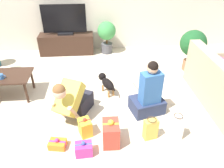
{
  "coord_description": "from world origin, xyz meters",
  "views": [
    {
      "loc": [
        0.15,
        -3.04,
        2.38
      ],
      "look_at": [
        0.41,
        0.01,
        0.45
      ],
      "focal_mm": 35.0,
      "sensor_mm": 36.0,
      "label": 1
    }
  ],
  "objects_px": {
    "coffee_table": "(0,78)",
    "gift_box_a": "(111,133)",
    "person_kneeling": "(73,100)",
    "gift_bag_a": "(176,127)",
    "mug": "(1,77)",
    "gift_bag_b": "(151,129)",
    "potted_plant_corner_right": "(193,45)",
    "dog": "(106,82)",
    "gift_box_d": "(85,127)",
    "person_sitting": "(149,95)",
    "potted_plant_back_right": "(107,34)",
    "tv_console": "(67,44)",
    "gift_box_c": "(84,149)",
    "tv": "(64,21)",
    "gift_box_b": "(58,144)"
  },
  "relations": [
    {
      "from": "person_kneeling",
      "to": "gift_box_c",
      "type": "distance_m",
      "value": 0.83
    },
    {
      "from": "tv_console",
      "to": "gift_box_b",
      "type": "relative_size",
      "value": 5.29
    },
    {
      "from": "gift_bag_a",
      "to": "mug",
      "type": "distance_m",
      "value": 2.99
    },
    {
      "from": "potted_plant_corner_right",
      "to": "mug",
      "type": "height_order",
      "value": "potted_plant_corner_right"
    },
    {
      "from": "coffee_table",
      "to": "tv_console",
      "type": "distance_m",
      "value": 2.13
    },
    {
      "from": "coffee_table",
      "to": "gift_box_b",
      "type": "relative_size",
      "value": 4.19
    },
    {
      "from": "person_kneeling",
      "to": "gift_bag_a",
      "type": "xyz_separation_m",
      "value": [
        1.49,
        -0.58,
        -0.15
      ]
    },
    {
      "from": "gift_box_a",
      "to": "gift_box_d",
      "type": "height_order",
      "value": "gift_box_a"
    },
    {
      "from": "gift_bag_a",
      "to": "potted_plant_back_right",
      "type": "bearing_deg",
      "value": 104.24
    },
    {
      "from": "gift_box_c",
      "to": "dog",
      "type": "bearing_deg",
      "value": 74.94
    },
    {
      "from": "tv_console",
      "to": "gift_bag_a",
      "type": "height_order",
      "value": "tv_console"
    },
    {
      "from": "potted_plant_back_right",
      "to": "person_sitting",
      "type": "height_order",
      "value": "person_sitting"
    },
    {
      "from": "tv",
      "to": "gift_bag_a",
      "type": "xyz_separation_m",
      "value": [
        1.82,
        -3.18,
        -0.64
      ]
    },
    {
      "from": "tv",
      "to": "potted_plant_back_right",
      "type": "height_order",
      "value": "tv"
    },
    {
      "from": "gift_box_c",
      "to": "gift_box_a",
      "type": "bearing_deg",
      "value": 24.68
    },
    {
      "from": "tv",
      "to": "person_sitting",
      "type": "height_order",
      "value": "tv"
    },
    {
      "from": "person_sitting",
      "to": "mug",
      "type": "bearing_deg",
      "value": -26.69
    },
    {
      "from": "potted_plant_back_right",
      "to": "dog",
      "type": "xyz_separation_m",
      "value": [
        -0.12,
        -1.85,
        -0.29
      ]
    },
    {
      "from": "dog",
      "to": "gift_box_d",
      "type": "distance_m",
      "value": 1.16
    },
    {
      "from": "potted_plant_back_right",
      "to": "gift_box_c",
      "type": "xyz_separation_m",
      "value": [
        -0.52,
        -3.32,
        -0.42
      ]
    },
    {
      "from": "person_sitting",
      "to": "gift_bag_b",
      "type": "distance_m",
      "value": 0.63
    },
    {
      "from": "gift_box_d",
      "to": "gift_box_b",
      "type": "bearing_deg",
      "value": -150.03
    },
    {
      "from": "gift_box_d",
      "to": "gift_bag_a",
      "type": "relative_size",
      "value": 0.75
    },
    {
      "from": "person_sitting",
      "to": "dog",
      "type": "height_order",
      "value": "person_sitting"
    },
    {
      "from": "tv_console",
      "to": "gift_bag_b",
      "type": "height_order",
      "value": "tv_console"
    },
    {
      "from": "gift_box_b",
      "to": "gift_box_a",
      "type": "bearing_deg",
      "value": 1.94
    },
    {
      "from": "person_kneeling",
      "to": "person_sitting",
      "type": "relative_size",
      "value": 0.87
    },
    {
      "from": "person_sitting",
      "to": "gift_box_c",
      "type": "height_order",
      "value": "person_sitting"
    },
    {
      "from": "coffee_table",
      "to": "gift_box_d",
      "type": "distance_m",
      "value": 1.91
    },
    {
      "from": "potted_plant_corner_right",
      "to": "coffee_table",
      "type": "bearing_deg",
      "value": -169.07
    },
    {
      "from": "gift_box_a",
      "to": "mug",
      "type": "xyz_separation_m",
      "value": [
        -1.8,
        1.19,
        0.31
      ]
    },
    {
      "from": "mug",
      "to": "gift_box_a",
      "type": "bearing_deg",
      "value": -33.52
    },
    {
      "from": "coffee_table",
      "to": "potted_plant_corner_right",
      "type": "distance_m",
      "value": 3.89
    },
    {
      "from": "tv",
      "to": "mug",
      "type": "height_order",
      "value": "tv"
    },
    {
      "from": "potted_plant_corner_right",
      "to": "gift_box_b",
      "type": "bearing_deg",
      "value": -142.22
    },
    {
      "from": "gift_bag_b",
      "to": "coffee_table",
      "type": "bearing_deg",
      "value": 152.8
    },
    {
      "from": "person_sitting",
      "to": "mug",
      "type": "height_order",
      "value": "person_sitting"
    },
    {
      "from": "gift_box_a",
      "to": "gift_bag_a",
      "type": "bearing_deg",
      "value": 0.98
    },
    {
      "from": "tv_console",
      "to": "tv",
      "type": "distance_m",
      "value": 0.58
    },
    {
      "from": "tv_console",
      "to": "dog",
      "type": "relative_size",
      "value": 2.52
    },
    {
      "from": "coffee_table",
      "to": "gift_bag_b",
      "type": "relative_size",
      "value": 3.05
    },
    {
      "from": "dog",
      "to": "gift_bag_b",
      "type": "relative_size",
      "value": 1.53
    },
    {
      "from": "gift_box_c",
      "to": "gift_box_d",
      "type": "height_order",
      "value": "gift_box_d"
    },
    {
      "from": "coffee_table",
      "to": "gift_box_a",
      "type": "xyz_separation_m",
      "value": [
        1.89,
        -1.31,
        -0.21
      ]
    },
    {
      "from": "tv_console",
      "to": "gift_bag_a",
      "type": "xyz_separation_m",
      "value": [
        1.82,
        -3.18,
        -0.05
      ]
    },
    {
      "from": "tv_console",
      "to": "potted_plant_back_right",
      "type": "bearing_deg",
      "value": -2.78
    },
    {
      "from": "potted_plant_back_right",
      "to": "gift_box_c",
      "type": "relative_size",
      "value": 3.46
    },
    {
      "from": "potted_plant_corner_right",
      "to": "potted_plant_back_right",
      "type": "bearing_deg",
      "value": 148.53
    },
    {
      "from": "potted_plant_back_right",
      "to": "gift_bag_b",
      "type": "bearing_deg",
      "value": -82.02
    },
    {
      "from": "coffee_table",
      "to": "mug",
      "type": "bearing_deg",
      "value": -53.93
    }
  ]
}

